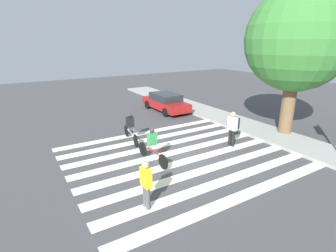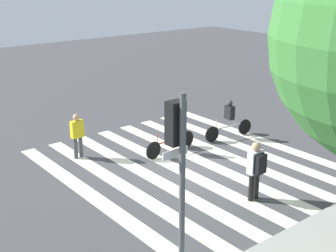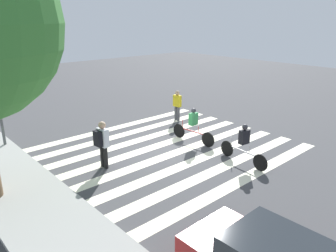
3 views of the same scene
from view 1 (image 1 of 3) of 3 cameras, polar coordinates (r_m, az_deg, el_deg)
name	(u,v)px [view 1 (image 1 of 3)]	position (r m, az deg, el deg)	size (l,w,h in m)	color
ground_plane	(178,157)	(12.52, 2.27, -6.75)	(60.00, 60.00, 0.00)	#444447
sidewalk_curb	(266,133)	(16.55, 20.65, -1.39)	(36.00, 2.50, 0.14)	#9E9E99
crosswalk_stripes	(178,157)	(12.52, 2.27, -6.74)	(8.39, 10.00, 0.01)	#F2EDCC
street_tree	(298,40)	(16.09, 26.37, 16.41)	(5.50, 5.50, 8.08)	brown
pedestrian_child_with_backpack	(146,182)	(8.60, -4.80, -12.04)	(0.47, 0.25, 1.68)	#4C4C51
pedestrian_adult_yellow_jacket	(233,126)	(13.88, 13.98, 0.01)	(0.52, 0.44, 1.84)	black
cyclist_far_lane	(152,144)	(11.71, -3.45, -3.98)	(2.40, 0.42, 1.62)	black
cyclist_near_curb	(130,126)	(14.26, -8.22, -0.05)	(2.36, 0.42, 1.61)	black
car_parked_far_curb	(166,102)	(20.48, -0.52, 5.25)	(4.57, 1.96, 1.38)	maroon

